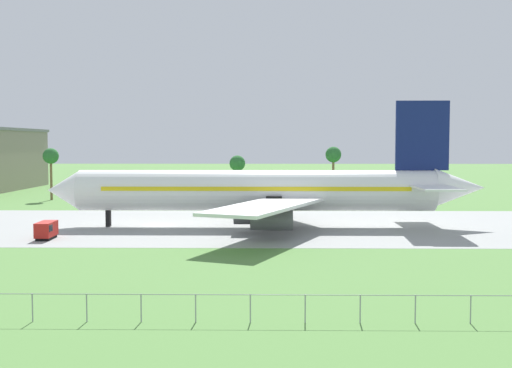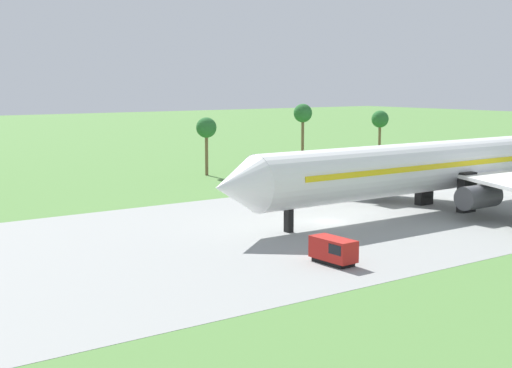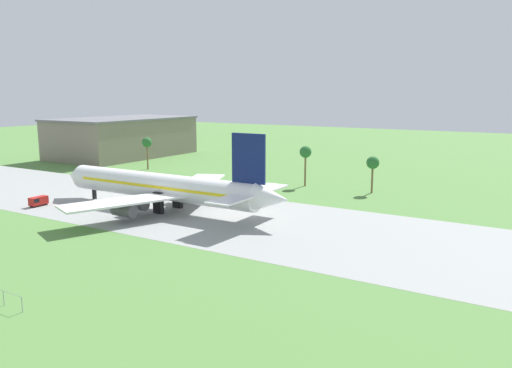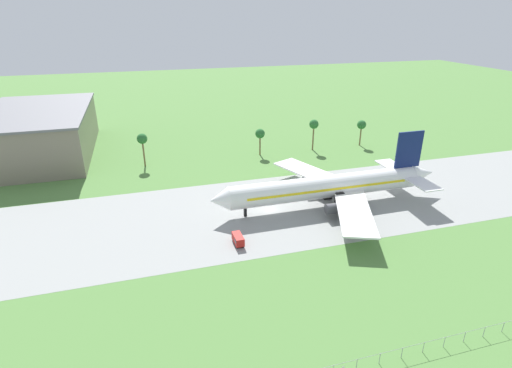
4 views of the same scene
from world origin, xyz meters
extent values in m
plane|color=#517F3D|center=(0.00, 0.00, 0.00)|extent=(600.00, 600.00, 0.00)
cube|color=gray|center=(0.00, 0.00, 0.01)|extent=(320.00, 44.00, 0.02)
cylinder|color=white|center=(15.58, -1.68, 5.72)|extent=(55.07, 6.30, 6.30)
cone|color=white|center=(-14.48, -1.68, 5.72)|extent=(5.04, 6.18, 6.18)
cube|color=yellow|center=(15.58, -1.68, 6.20)|extent=(46.81, 6.43, 0.63)
cube|color=white|center=(17.28, 11.69, 4.62)|extent=(17.61, 27.86, 0.44)
cylinder|color=#4C4C51|center=(15.33, -9.24, 2.80)|extent=(5.67, 2.84, 2.84)
cylinder|color=#4C4C51|center=(15.33, 5.88, 2.80)|extent=(5.67, 2.84, 2.84)
cylinder|color=#4C4C51|center=(17.88, 12.19, 2.80)|extent=(5.67, 2.84, 2.84)
cube|color=black|center=(-7.55, -1.68, 2.55)|extent=(0.70, 0.90, 5.09)
cube|color=black|center=(18.33, -5.15, 2.55)|extent=(2.40, 1.20, 5.09)
cube|color=black|center=(18.33, 1.79, 2.55)|extent=(2.40, 1.20, 5.09)
cube|color=black|center=(-12.80, -14.88, 0.20)|extent=(1.92, 3.89, 0.40)
cube|color=#B21E19|center=(-12.80, -14.88, 1.39)|extent=(2.14, 4.58, 1.98)
cube|color=black|center=(-12.76, -16.12, 1.69)|extent=(2.09, 1.64, 0.90)
cylinder|color=brown|center=(53.40, 44.87, 4.04)|extent=(0.56, 0.56, 8.09)
sphere|color=#28662D|center=(53.40, 44.87, 8.69)|extent=(3.60, 3.60, 3.60)
cylinder|color=brown|center=(10.60, 44.87, 3.93)|extent=(0.56, 0.56, 7.86)
sphere|color=#28662D|center=(10.60, 44.87, 8.46)|extent=(3.60, 3.60, 3.60)
cylinder|color=brown|center=(32.44, 44.87, 4.93)|extent=(0.56, 0.56, 9.86)
sphere|color=#28662D|center=(32.44, 44.87, 10.46)|extent=(3.60, 3.60, 3.60)
camera|label=1|loc=(17.13, -101.03, 13.12)|focal=45.00mm
camera|label=2|loc=(-55.08, -62.00, 16.32)|focal=50.00mm
camera|label=3|loc=(97.31, -91.13, 27.99)|focal=35.00mm
camera|label=4|loc=(-31.41, -93.88, 50.70)|focal=28.00mm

